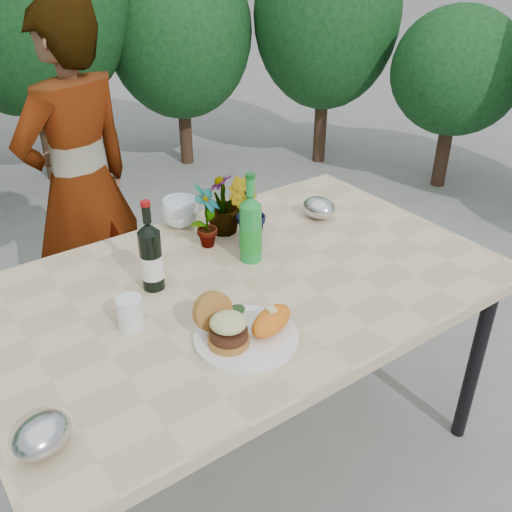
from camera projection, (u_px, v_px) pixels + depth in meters
ground at (244, 448)px, 2.15m from camera, size 80.00×80.00×0.00m
patio_table at (241, 297)px, 1.79m from camera, size 1.60×1.00×0.75m
dinner_plate at (246, 338)px, 1.52m from camera, size 0.28×0.28×0.01m
burger_stack at (224, 325)px, 1.47m from camera, size 0.11×0.16×0.11m
sweet_potato at (271, 321)px, 1.52m from camera, size 0.17×0.12×0.06m
grilled_veg at (232, 312)px, 1.58m from camera, size 0.08×0.05×0.03m
wine_bottle at (151, 257)px, 1.68m from camera, size 0.07×0.07×0.29m
sparkling_water at (251, 229)px, 1.82m from camera, size 0.07×0.07×0.30m
plastic_cup at (130, 313)px, 1.54m from camera, size 0.07×0.07×0.09m
seedling_left at (206, 217)px, 1.90m from camera, size 0.14×0.14×0.23m
seedling_mid at (247, 212)px, 1.93m from camera, size 0.16×0.16×0.23m
seedling_right at (223, 202)px, 1.99m from camera, size 0.18×0.18×0.23m
blue_bowl at (180, 213)px, 2.06m from camera, size 0.16×0.16×0.10m
foil_packet_left at (42, 435)px, 1.19m from camera, size 0.17×0.16×0.08m
foil_packet_right at (319, 208)px, 2.13m from camera, size 0.12×0.15×0.08m
person at (81, 187)px, 2.38m from camera, size 0.63×0.51×1.51m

